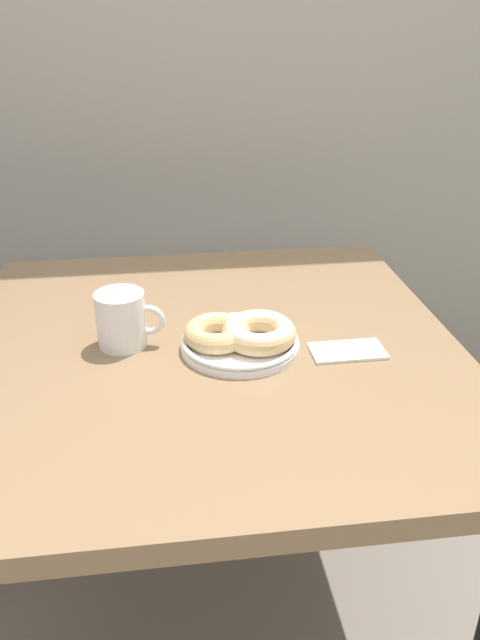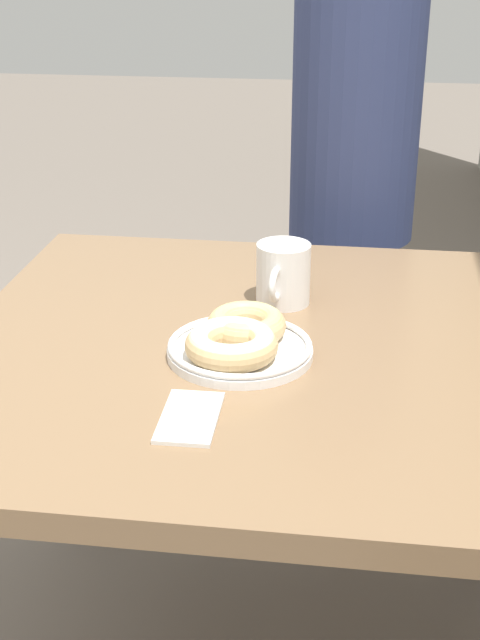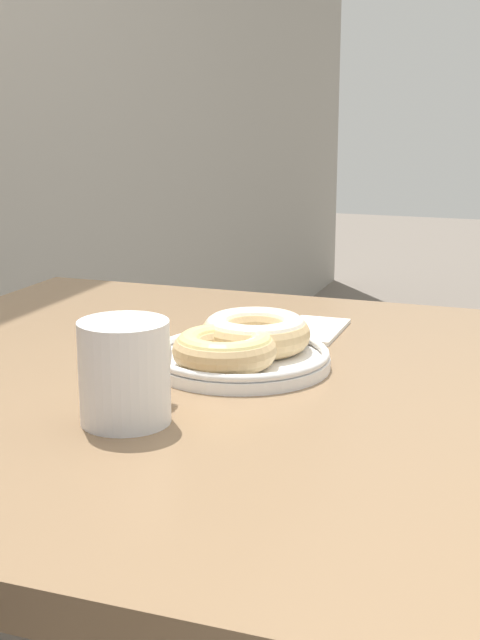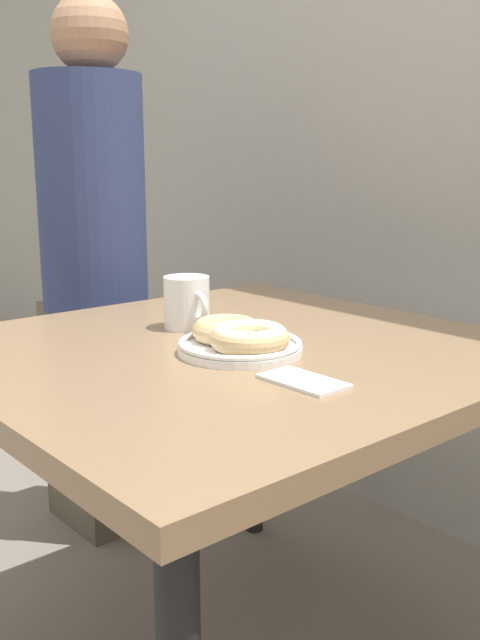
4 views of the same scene
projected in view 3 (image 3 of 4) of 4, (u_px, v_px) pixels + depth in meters
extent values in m
cube|color=#846647|center=(203.00, 393.00, 1.06)|extent=(0.94, 0.97, 0.04)
cylinder|color=black|center=(77.00, 480.00, 1.66)|extent=(0.05, 0.05, 0.66)
cylinder|color=white|center=(240.00, 362.00, 1.09)|extent=(0.22, 0.22, 0.01)
torus|color=white|center=(240.00, 352.00, 1.09)|extent=(0.22, 0.22, 0.01)
torus|color=#D6B27A|center=(255.00, 334.00, 1.11)|extent=(0.15, 0.15, 0.04)
torus|color=silver|center=(255.00, 328.00, 1.11)|extent=(0.14, 0.14, 0.03)
torus|color=#D6B27A|center=(224.00, 350.00, 1.05)|extent=(0.16, 0.16, 0.04)
torus|color=#E0D17F|center=(224.00, 345.00, 1.05)|extent=(0.15, 0.15, 0.03)
cylinder|color=white|center=(125.00, 372.00, 0.90)|extent=(0.09, 0.09, 0.11)
cylinder|color=#382114|center=(123.00, 327.00, 0.89)|extent=(0.08, 0.08, 0.00)
torus|color=white|center=(154.00, 359.00, 0.94)|extent=(0.06, 0.02, 0.06)
cube|color=white|center=(314.00, 330.00, 1.26)|extent=(0.14, 0.08, 0.01)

